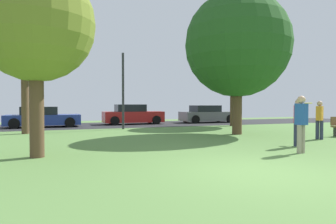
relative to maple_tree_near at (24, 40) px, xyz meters
name	(u,v)px	position (x,y,z in m)	size (l,w,h in m)	color
ground_plane	(257,172)	(5.44, -11.18, -4.66)	(44.00, 44.00, 0.00)	#5B8442
road_strip	(116,125)	(5.44, 4.82, -4.65)	(44.00, 6.40, 0.01)	#28282B
maple_tree_near	(24,40)	(0.00, 0.00, 0.00)	(3.55, 3.55, 6.46)	brown
oak_tree_center	(233,58)	(12.71, 1.01, -0.06)	(4.32, 4.32, 6.77)	brown
birch_tree_lone	(237,45)	(9.75, -3.95, -0.27)	(5.13, 5.13, 6.96)	brown
oak_tree_left	(36,24)	(0.90, -7.48, -0.98)	(3.22, 3.22, 5.31)	brown
person_thrower	(320,118)	(11.71, -7.06, -3.77)	(0.39, 0.35, 1.61)	#2D334C
person_catcher	(298,120)	(9.29, -8.39, -3.74)	(0.39, 0.35, 1.66)	#2D334C
person_bystander	(301,121)	(8.29, -9.52, -3.70)	(0.30, 0.36, 1.73)	gray
frisbee_disc	(308,103)	(10.29, -7.84, -3.14)	(0.38, 0.38, 0.03)	yellow
parked_car_blue	(42,118)	(0.64, 4.43, -4.05)	(4.54, 2.09, 1.31)	#233893
parked_car_red	(133,115)	(6.78, 5.18, -3.99)	(4.37, 1.94, 1.46)	#B21E1E
parked_car_grey	(207,115)	(12.91, 5.04, -4.02)	(4.37, 2.07, 1.38)	slate
street_lamp_post	(123,91)	(5.17, 1.02, -2.41)	(0.14, 0.14, 4.50)	#2D2D33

